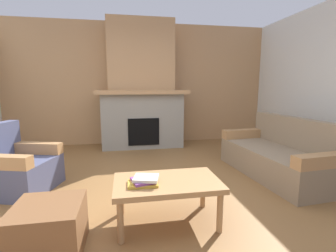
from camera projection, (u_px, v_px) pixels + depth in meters
ground at (159, 197)px, 2.89m from camera, size 9.00×9.00×0.00m
wall_back_wood_panel at (140, 84)px, 5.59m from camera, size 6.00×0.12×2.70m
fireplace at (142, 93)px, 5.25m from camera, size 1.90×0.82×2.70m
couch at (279, 156)px, 3.59m from camera, size 0.99×1.86×0.85m
armchair at (16, 168)px, 3.06m from camera, size 0.94×0.94×0.85m
coffee_table at (167, 186)px, 2.31m from camera, size 1.00×0.60×0.43m
ottoman at (49, 228)px, 1.92m from camera, size 0.52×0.52×0.40m
book_stack_near_edge at (144, 181)px, 2.20m from camera, size 0.30×0.25×0.07m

